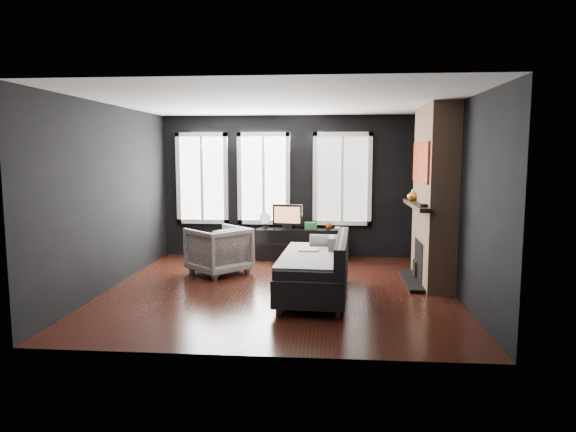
# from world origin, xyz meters

# --- Properties ---
(floor) EXTENTS (5.00, 5.00, 0.00)m
(floor) POSITION_xyz_m (0.00, 0.00, 0.00)
(floor) COLOR black
(floor) RESTS_ON ground
(ceiling) EXTENTS (5.00, 5.00, 0.00)m
(ceiling) POSITION_xyz_m (0.00, 0.00, 2.70)
(ceiling) COLOR white
(ceiling) RESTS_ON ground
(wall_back) EXTENTS (5.00, 0.02, 2.70)m
(wall_back) POSITION_xyz_m (0.00, 2.50, 1.35)
(wall_back) COLOR black
(wall_back) RESTS_ON ground
(wall_left) EXTENTS (0.02, 5.00, 2.70)m
(wall_left) POSITION_xyz_m (-2.50, 0.00, 1.35)
(wall_left) COLOR black
(wall_left) RESTS_ON ground
(wall_right) EXTENTS (0.02, 5.00, 2.70)m
(wall_right) POSITION_xyz_m (2.50, 0.00, 1.35)
(wall_right) COLOR black
(wall_right) RESTS_ON ground
(windows) EXTENTS (4.00, 0.16, 1.76)m
(windows) POSITION_xyz_m (-0.45, 2.46, 2.38)
(windows) COLOR white
(windows) RESTS_ON wall_back
(fireplace) EXTENTS (0.70, 1.62, 2.70)m
(fireplace) POSITION_xyz_m (2.30, 0.60, 1.35)
(fireplace) COLOR #93724C
(fireplace) RESTS_ON floor
(sofa) EXTENTS (1.10, 2.05, 0.86)m
(sofa) POSITION_xyz_m (0.52, -0.33, 0.43)
(sofa) COLOR #242426
(sofa) RESTS_ON floor
(stripe_pillow) EXTENTS (0.09, 0.34, 0.34)m
(stripe_pillow) POSITION_xyz_m (0.75, 0.01, 0.62)
(stripe_pillow) COLOR gray
(stripe_pillow) RESTS_ON sofa
(armchair) EXTENTS (1.15, 1.15, 0.87)m
(armchair) POSITION_xyz_m (-1.10, 0.90, 0.43)
(armchair) COLOR silver
(armchair) RESTS_ON floor
(media_console) EXTENTS (1.71, 0.61, 0.58)m
(media_console) POSITION_xyz_m (0.20, 2.24, 0.29)
(media_console) COLOR black
(media_console) RESTS_ON floor
(monitor) EXTENTS (0.58, 0.19, 0.51)m
(monitor) POSITION_xyz_m (-0.07, 2.23, 0.84)
(monitor) COLOR black
(monitor) RESTS_ON media_console
(desk_fan) EXTENTS (0.26, 0.26, 0.31)m
(desk_fan) POSITION_xyz_m (-0.50, 2.24, 0.73)
(desk_fan) COLOR gray
(desk_fan) RESTS_ON media_console
(mug) EXTENTS (0.13, 0.11, 0.12)m
(mug) POSITION_xyz_m (0.71, 2.24, 0.64)
(mug) COLOR #C8530B
(mug) RESTS_ON media_console
(book) EXTENTS (0.16, 0.04, 0.22)m
(book) POSITION_xyz_m (0.82, 2.30, 0.69)
(book) COLOR #B6A88D
(book) RESTS_ON media_console
(storage_box) EXTENTS (0.23, 0.15, 0.12)m
(storage_box) POSITION_xyz_m (0.37, 2.20, 0.64)
(storage_box) COLOR #2F773C
(storage_box) RESTS_ON media_console
(mantel_vase) EXTENTS (0.23, 0.23, 0.18)m
(mantel_vase) POSITION_xyz_m (2.05, 1.05, 1.32)
(mantel_vase) COLOR orange
(mantel_vase) RESTS_ON fireplace
(mantel_clock) EXTENTS (0.13, 0.13, 0.04)m
(mantel_clock) POSITION_xyz_m (2.05, 0.05, 1.25)
(mantel_clock) COLOR black
(mantel_clock) RESTS_ON fireplace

